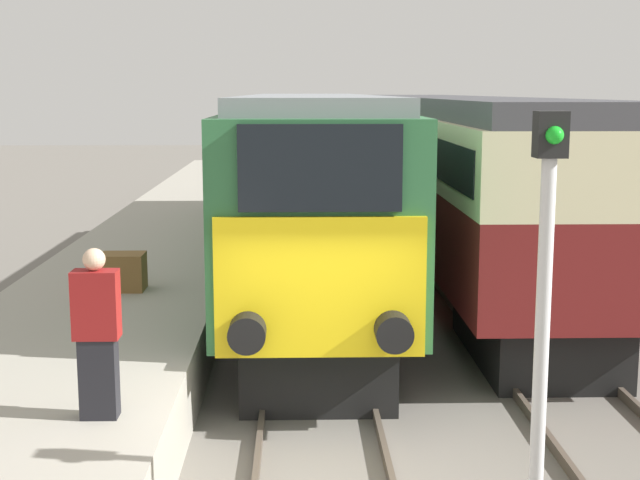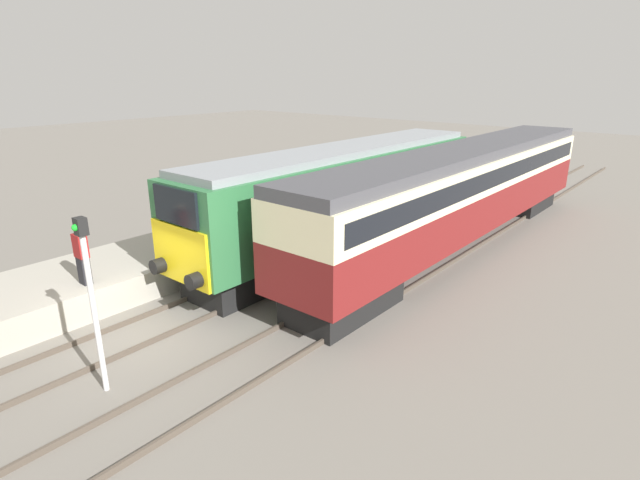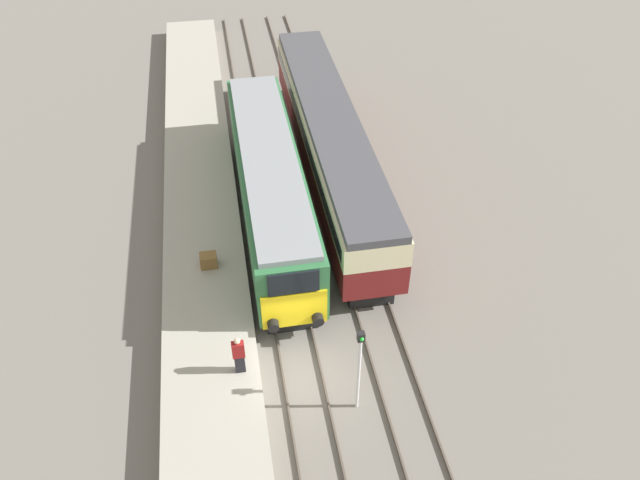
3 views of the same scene
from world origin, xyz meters
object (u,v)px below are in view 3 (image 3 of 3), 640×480
(passenger_carriage, at_px, (330,139))
(luggage_crate, at_px, (208,260))
(locomotive, at_px, (270,184))
(person_on_platform, at_px, (239,355))
(signal_post, at_px, (359,365))

(passenger_carriage, distance_m, luggage_crate, 9.40)
(locomotive, relative_size, luggage_crate, 22.29)
(person_on_platform, relative_size, signal_post, 0.43)
(passenger_carriage, distance_m, person_on_platform, 13.65)
(passenger_carriage, height_order, signal_post, passenger_carriage)
(passenger_carriage, bearing_deg, person_on_platform, -114.37)
(luggage_crate, bearing_deg, person_on_platform, -81.37)
(locomotive, height_order, person_on_platform, locomotive)
(locomotive, bearing_deg, person_on_platform, -103.45)
(person_on_platform, height_order, signal_post, signal_post)
(signal_post, bearing_deg, luggage_crate, 123.16)
(signal_post, height_order, luggage_crate, signal_post)
(signal_post, relative_size, luggage_crate, 5.66)
(locomotive, height_order, passenger_carriage, locomotive)
(signal_post, bearing_deg, passenger_carriage, 83.09)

